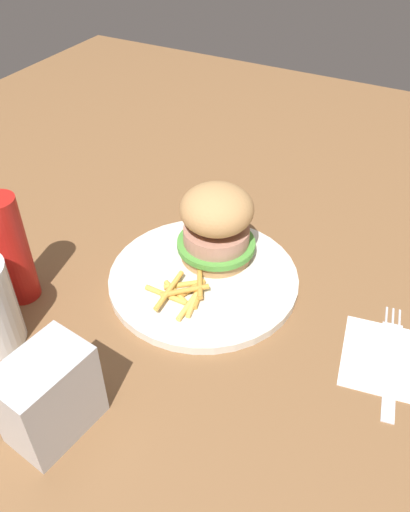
% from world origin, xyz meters
% --- Properties ---
extents(ground_plane, '(1.60, 1.60, 0.00)m').
position_xyz_m(ground_plane, '(0.00, 0.00, 0.00)').
color(ground_plane, brown).
extents(plate, '(0.25, 0.25, 0.01)m').
position_xyz_m(plate, '(0.02, -0.00, 0.01)').
color(plate, silver).
rests_on(plate, ground_plane).
extents(sandwich, '(0.11, 0.11, 0.11)m').
position_xyz_m(sandwich, '(0.02, -0.04, 0.07)').
color(sandwich, tan).
rests_on(sandwich, plate).
extents(fries_pile, '(0.08, 0.09, 0.01)m').
position_xyz_m(fries_pile, '(0.02, 0.05, 0.02)').
color(fries_pile, gold).
rests_on(fries_pile, plate).
extents(napkin, '(0.13, 0.13, 0.00)m').
position_xyz_m(napkin, '(-0.24, 0.02, 0.00)').
color(napkin, white).
rests_on(napkin, ground_plane).
extents(fork, '(0.05, 0.17, 0.00)m').
position_xyz_m(fork, '(-0.24, 0.01, 0.00)').
color(fork, silver).
rests_on(fork, napkin).
extents(napkin_dispenser, '(0.07, 0.10, 0.10)m').
position_xyz_m(napkin_dispenser, '(0.05, 0.26, 0.05)').
color(napkin_dispenser, '#B7BABF').
rests_on(napkin_dispenser, ground_plane).
extents(ketchup_bottle, '(0.04, 0.04, 0.15)m').
position_xyz_m(ketchup_bottle, '(0.22, 0.13, 0.07)').
color(ketchup_bottle, '#B21914').
rests_on(ketchup_bottle, ground_plane).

